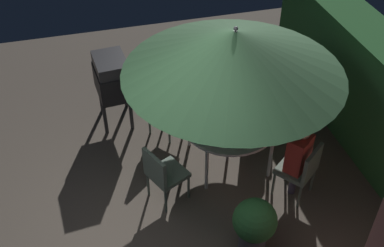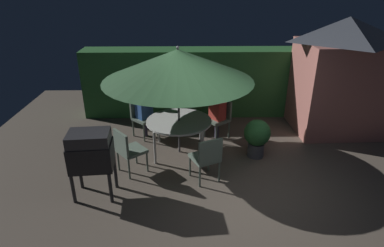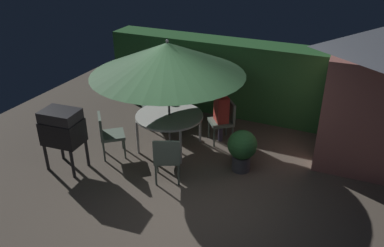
{
  "view_description": "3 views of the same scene",
  "coord_description": "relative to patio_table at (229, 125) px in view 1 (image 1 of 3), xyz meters",
  "views": [
    {
      "loc": [
        4.02,
        -0.62,
        5.13
      ],
      "look_at": [
        -0.57,
        0.61,
        1.17
      ],
      "focal_mm": 44.76,
      "sensor_mm": 36.0,
      "label": 1
    },
    {
      "loc": [
        -0.78,
        -4.91,
        3.47
      ],
      "look_at": [
        -0.69,
        0.68,
        0.94
      ],
      "focal_mm": 30.43,
      "sensor_mm": 36.0,
      "label": 2
    },
    {
      "loc": [
        2.35,
        -4.92,
        4.11
      ],
      "look_at": [
        -0.26,
        0.85,
        0.89
      ],
      "focal_mm": 36.15,
      "sensor_mm": 36.0,
      "label": 3
    }
  ],
  "objects": [
    {
      "name": "bbq_grill",
      "position": [
        -1.42,
        -1.49,
        0.16
      ],
      "size": [
        0.74,
        0.56,
        1.2
      ],
      "color": "black",
      "rests_on": "ground"
    },
    {
      "name": "chair_far_side",
      "position": [
        -0.88,
        0.84,
        -0.17
      ],
      "size": [
        0.65,
        0.65,
        0.9
      ],
      "color": "slate",
      "rests_on": "ground"
    },
    {
      "name": "chair_toward_hedge",
      "position": [
        -0.95,
        -0.8,
        -0.17
      ],
      "size": [
        0.65,
        0.65,
        0.9
      ],
      "color": "slate",
      "rests_on": "ground"
    },
    {
      "name": "chair_near_shed",
      "position": [
        0.93,
        0.73,
        -0.17
      ],
      "size": [
        0.65,
        0.65,
        0.9
      ],
      "color": "slate",
      "rests_on": "ground"
    },
    {
      "name": "patio_umbrella",
      "position": [
        0.0,
        0.0,
        1.22
      ],
      "size": [
        2.98,
        2.98,
        2.28
      ],
      "color": "#4C4C51",
      "rests_on": "ground"
    },
    {
      "name": "chair_toward_house",
      "position": [
        0.52,
        -1.11,
        -0.17
      ],
      "size": [
        0.61,
        0.62,
        0.9
      ],
      "color": "slate",
      "rests_on": "ground"
    },
    {
      "name": "potted_plant_by_shed",
      "position": [
        1.61,
        -0.21,
        -0.22
      ],
      "size": [
        0.55,
        0.55,
        0.82
      ],
      "color": "#4C4C51",
      "rests_on": "ground"
    },
    {
      "name": "person_in_blue",
      "position": [
        -0.82,
        0.78,
        0.09
      ],
      "size": [
        0.41,
        0.41,
        1.26
      ],
      "color": "#3866B2",
      "rests_on": "ground"
    },
    {
      "name": "ground_plane",
      "position": [
        0.95,
        -1.27,
        -0.69
      ],
      "size": [
        11.0,
        11.0,
        0.0
      ],
      "primitive_type": "plane",
      "color": "brown"
    },
    {
      "name": "person_in_red",
      "position": [
        0.86,
        0.68,
        0.09
      ],
      "size": [
        0.4,
        0.42,
        1.26
      ],
      "color": "#CC3D33",
      "rests_on": "ground"
    },
    {
      "name": "patio_table",
      "position": [
        0.0,
        0.0,
        0.0
      ],
      "size": [
        1.36,
        1.36,
        0.74
      ],
      "color": "white",
      "rests_on": "ground"
    }
  ]
}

